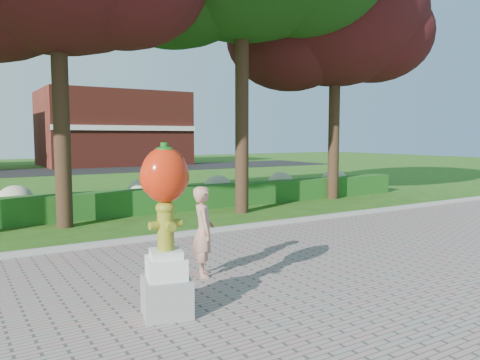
{
  "coord_description": "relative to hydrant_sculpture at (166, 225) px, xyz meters",
  "views": [
    {
      "loc": [
        -4.69,
        -7.43,
        2.51
      ],
      "look_at": [
        0.6,
        1.0,
        1.58
      ],
      "focal_mm": 35.0,
      "sensor_mm": 36.0,
      "label": 1
    }
  ],
  "objects": [
    {
      "name": "street",
      "position": [
        2.21,
        29.56,
        -1.29
      ],
      "size": [
        50.0,
        8.0,
        0.02
      ],
      "primitive_type": "cube",
      "color": "black",
      "rests_on": "ground"
    },
    {
      "name": "hydrangea_row",
      "position": [
        2.78,
        9.56,
        -0.75
      ],
      "size": [
        20.1,
        1.1,
        0.99
      ],
      "color": "#ADB086",
      "rests_on": "ground"
    },
    {
      "name": "walkway",
      "position": [
        2.21,
        -2.44,
        -1.28
      ],
      "size": [
        40.0,
        14.0,
        0.04
      ],
      "primitive_type": "cube",
      "color": "gray",
      "rests_on": "ground"
    },
    {
      "name": "hydrant_sculpture",
      "position": [
        0.0,
        0.0,
        0.0
      ],
      "size": [
        0.78,
        0.78,
        2.39
      ],
      "rotation": [
        0.0,
        0.0,
        -0.24
      ],
      "color": "gray",
      "rests_on": "walkway"
    },
    {
      "name": "curb",
      "position": [
        2.21,
        4.56,
        -1.23
      ],
      "size": [
        40.0,
        0.18,
        0.15
      ],
      "primitive_type": "cube",
      "color": "#ADADA5",
      "rests_on": "ground"
    },
    {
      "name": "woman",
      "position": [
        1.29,
        1.35,
        -0.46
      ],
      "size": [
        0.56,
        0.68,
        1.6
      ],
      "primitive_type": "imported",
      "rotation": [
        0.0,
        0.0,
        1.22
      ],
      "color": "tan",
      "rests_on": "walkway"
    },
    {
      "name": "building_right",
      "position": [
        10.21,
        35.56,
        1.9
      ],
      "size": [
        12.0,
        8.0,
        6.4
      ],
      "primitive_type": "cube",
      "color": "maroon",
      "rests_on": "ground"
    },
    {
      "name": "ground",
      "position": [
        2.21,
        1.56,
        -1.3
      ],
      "size": [
        100.0,
        100.0,
        0.0
      ],
      "primitive_type": "plane",
      "color": "#275014",
      "rests_on": "ground"
    },
    {
      "name": "tree_far_right",
      "position": [
        10.61,
        8.14,
        5.66
      ],
      "size": [
        7.88,
        6.72,
        10.21
      ],
      "color": "black",
      "rests_on": "ground"
    },
    {
      "name": "lawn_hedge",
      "position": [
        2.21,
        8.56,
        -0.9
      ],
      "size": [
        24.0,
        0.7,
        0.8
      ],
      "primitive_type": "cube",
      "color": "#174E16",
      "rests_on": "ground"
    }
  ]
}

